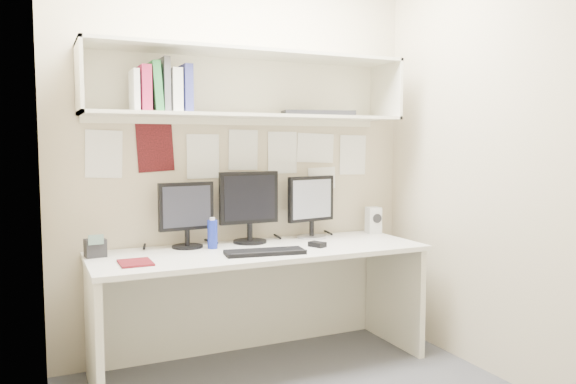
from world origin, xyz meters
name	(u,v)px	position (x,y,z in m)	size (l,w,h in m)	color
wall_back	(240,153)	(0.00, 1.00, 1.30)	(2.40, 0.02, 2.60)	#BDAF90
wall_front	(447,163)	(0.00, -1.00, 1.30)	(2.40, 0.02, 2.60)	#BDAF90
wall_left	(42,159)	(-1.20, 0.00, 1.30)	(0.02, 2.00, 2.60)	#BDAF90
wall_right	(494,154)	(1.20, 0.00, 1.30)	(0.02, 2.00, 2.60)	#BDAF90
desk	(261,307)	(0.00, 0.65, 0.37)	(2.00, 0.70, 0.73)	silver
overhead_hutch	(247,86)	(0.00, 0.86, 1.72)	(2.00, 0.38, 0.40)	beige
pinned_papers	(240,161)	(0.00, 0.99, 1.25)	(1.92, 0.01, 0.48)	white
monitor_left	(186,211)	(-0.39, 0.87, 0.95)	(0.34, 0.19, 0.40)	black
monitor_center	(249,204)	(0.01, 0.87, 0.98)	(0.39, 0.21, 0.45)	black
monitor_right	(311,204)	(0.45, 0.87, 0.96)	(0.36, 0.20, 0.41)	#A5A5AA
keyboard	(265,252)	(-0.04, 0.48, 0.74)	(0.46, 0.16, 0.02)	black
mouse	(317,244)	(0.34, 0.55, 0.75)	(0.06, 0.10, 0.03)	black
speaker	(373,220)	(0.94, 0.85, 0.82)	(0.11, 0.11, 0.18)	beige
blue_bottle	(212,234)	(-0.26, 0.77, 0.82)	(0.06, 0.06, 0.19)	navy
maroon_notebook	(136,263)	(-0.76, 0.53, 0.74)	(0.17, 0.20, 0.01)	#560E15
desk_phone	(95,248)	(-0.93, 0.80, 0.78)	(0.12, 0.11, 0.13)	black
book_stack	(162,89)	(-0.55, 0.78, 1.67)	(0.33, 0.19, 0.31)	silver
hutch_tray	(318,113)	(0.46, 0.79, 1.56)	(0.46, 0.17, 0.03)	black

